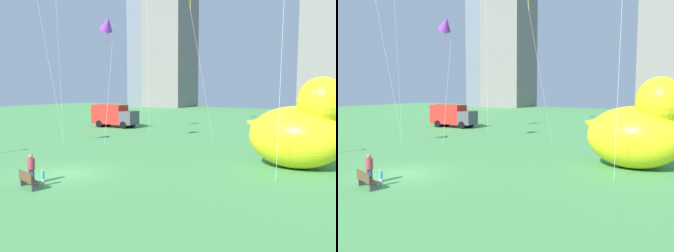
# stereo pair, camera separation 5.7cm
# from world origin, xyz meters

# --- Properties ---
(ground_plane) EXTENTS (140.00, 140.00, 0.00)m
(ground_plane) POSITION_xyz_m (0.00, 0.00, 0.00)
(ground_plane) COLOR #4D9850
(park_bench) EXTENTS (1.66, 0.84, 0.90)m
(park_bench) POSITION_xyz_m (0.83, -3.22, 0.47)
(park_bench) COLOR brown
(park_bench) RESTS_ON ground
(person_adult) EXTENTS (0.40, 0.40, 1.63)m
(person_adult) POSITION_xyz_m (0.24, -2.54, 0.90)
(person_adult) COLOR #38476B
(person_adult) RESTS_ON ground
(person_child) EXTENTS (0.22, 0.22, 0.89)m
(person_child) POSITION_xyz_m (1.08, -2.48, 0.49)
(person_child) COLOR silver
(person_child) RESTS_ON ground
(giant_inflatable_duck) EXTENTS (7.05, 4.53, 5.85)m
(giant_inflatable_duck) POSITION_xyz_m (11.46, 9.18, 2.49)
(giant_inflatable_duck) COLOR yellow
(giant_inflatable_duck) RESTS_ON ground
(box_truck) EXTENTS (6.09, 3.00, 2.85)m
(box_truck) POSITION_xyz_m (-14.30, 20.96, 1.44)
(box_truck) COLOR red
(box_truck) RESTS_ON ground
(city_skyline) EXTENTS (86.74, 18.98, 39.67)m
(city_skyline) POSITION_xyz_m (-3.66, 67.79, 15.93)
(city_skyline) COLOR slate
(city_skyline) RESTS_ON ground
(kite_purple) EXTENTS (1.87, 1.67, 11.20)m
(kite_purple) POSITION_xyz_m (-4.40, 8.89, 10.41)
(kite_purple) COLOR silver
(kite_purple) RESTS_ON ground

